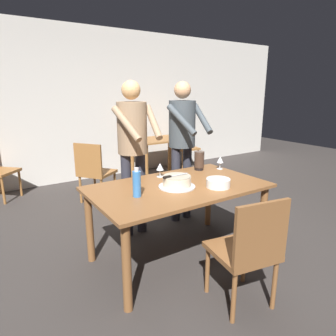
% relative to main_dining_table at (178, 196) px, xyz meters
% --- Properties ---
extents(ground_plane, '(14.00, 14.00, 0.00)m').
position_rel_main_dining_table_xyz_m(ground_plane, '(0.00, 0.00, -0.65)').
color(ground_plane, '#383330').
extents(back_wall, '(10.00, 0.12, 2.70)m').
position_rel_main_dining_table_xyz_m(back_wall, '(0.00, 3.22, 0.70)').
color(back_wall, silver).
rests_on(back_wall, ground_plane).
extents(main_dining_table, '(1.64, 0.96, 0.75)m').
position_rel_main_dining_table_xyz_m(main_dining_table, '(0.00, 0.00, 0.00)').
color(main_dining_table, brown).
rests_on(main_dining_table, ground_plane).
extents(cake_on_platter, '(0.34, 0.34, 0.11)m').
position_rel_main_dining_table_xyz_m(cake_on_platter, '(-0.04, -0.03, 0.15)').
color(cake_on_platter, silver).
rests_on(cake_on_platter, main_dining_table).
extents(cake_knife, '(0.27, 0.03, 0.02)m').
position_rel_main_dining_table_xyz_m(cake_knife, '(-0.11, -0.04, 0.22)').
color(cake_knife, silver).
rests_on(cake_knife, cake_on_platter).
extents(plate_stack, '(0.22, 0.22, 0.08)m').
position_rel_main_dining_table_xyz_m(plate_stack, '(0.28, -0.24, 0.14)').
color(plate_stack, white).
rests_on(plate_stack, main_dining_table).
extents(wine_glass_near, '(0.08, 0.08, 0.14)m').
position_rel_main_dining_table_xyz_m(wine_glass_near, '(0.01, 0.34, 0.20)').
color(wine_glass_near, silver).
rests_on(wine_glass_near, main_dining_table).
extents(wine_glass_far, '(0.08, 0.08, 0.14)m').
position_rel_main_dining_table_xyz_m(wine_glass_far, '(0.75, 0.24, 0.20)').
color(wine_glass_far, silver).
rests_on(wine_glass_far, main_dining_table).
extents(water_bottle, '(0.07, 0.07, 0.25)m').
position_rel_main_dining_table_xyz_m(water_bottle, '(-0.46, -0.05, 0.22)').
color(water_bottle, '#387AC6').
rests_on(water_bottle, main_dining_table).
extents(hurricane_lamp, '(0.11, 0.11, 0.21)m').
position_rel_main_dining_table_xyz_m(hurricane_lamp, '(0.52, 0.33, 0.21)').
color(hurricane_lamp, black).
rests_on(hurricane_lamp, main_dining_table).
extents(person_cutting_cake, '(0.47, 0.55, 1.72)m').
position_rel_main_dining_table_xyz_m(person_cutting_cake, '(-0.11, 0.69, 0.43)').
color(person_cutting_cake, '#2D2D38').
rests_on(person_cutting_cake, ground_plane).
extents(person_standing_beside, '(0.47, 0.56, 1.72)m').
position_rel_main_dining_table_xyz_m(person_standing_beside, '(0.57, 0.72, 0.43)').
color(person_standing_beside, '#2D2D38').
rests_on(person_standing_beside, ground_plane).
extents(chair_near_side, '(0.51, 0.51, 0.90)m').
position_rel_main_dining_table_xyz_m(chair_near_side, '(0.03, -0.86, -0.16)').
color(chair_near_side, brown).
rests_on(chair_near_side, ground_plane).
extents(background_table, '(1.00, 0.70, 0.74)m').
position_rel_main_dining_table_xyz_m(background_table, '(1.33, 2.52, -0.07)').
color(background_table, '#9E6633').
rests_on(background_table, ground_plane).
extents(background_chair_1, '(0.49, 0.49, 0.90)m').
position_rel_main_dining_table_xyz_m(background_chair_1, '(2.10, 2.79, -0.16)').
color(background_chair_1, '#9E6633').
rests_on(background_chair_1, ground_plane).
extents(background_chair_2, '(0.61, 0.61, 0.90)m').
position_rel_main_dining_table_xyz_m(background_chair_2, '(-0.16, 1.90, -0.16)').
color(background_chair_2, '#9E6633').
rests_on(background_chair_2, ground_plane).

